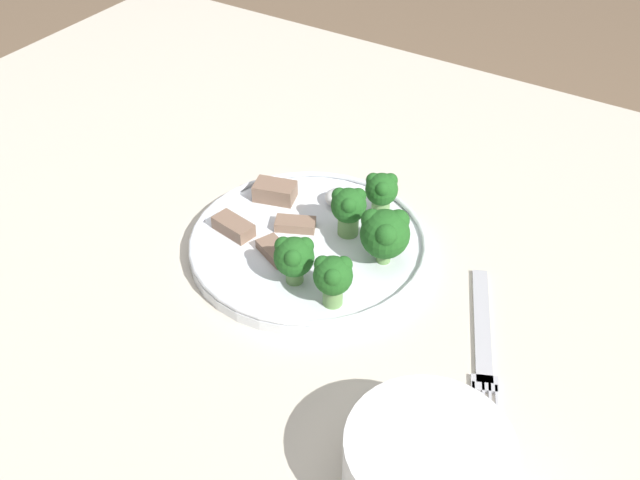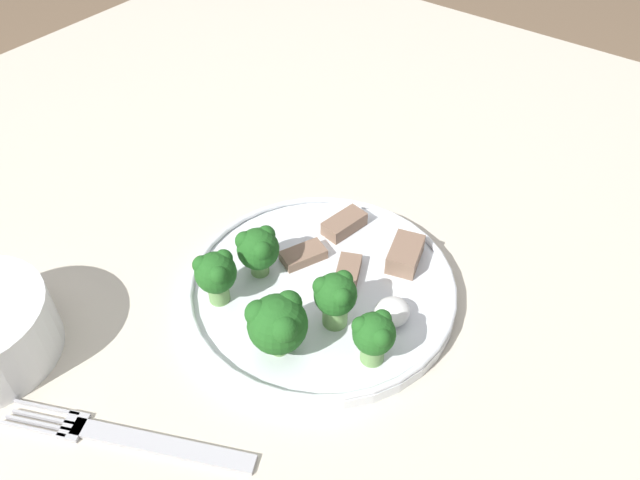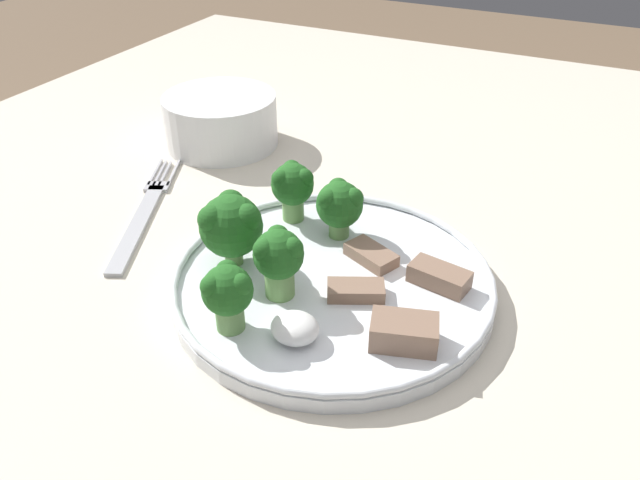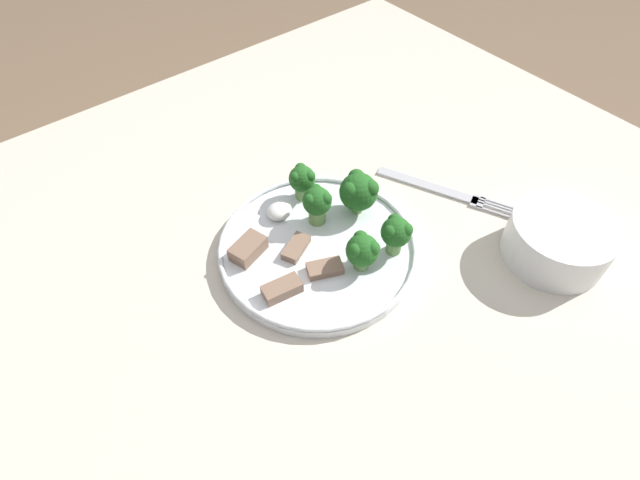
{
  "view_description": "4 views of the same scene",
  "coord_description": "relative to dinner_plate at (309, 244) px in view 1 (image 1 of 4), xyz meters",
  "views": [
    {
      "loc": [
        -0.38,
        0.41,
        1.27
      ],
      "look_at": [
        -0.06,
        -0.09,
        0.79
      ],
      "focal_mm": 42.0,
      "sensor_mm": 36.0,
      "label": 1
    },
    {
      "loc": [
        -0.36,
        -0.33,
        1.2
      ],
      "look_at": [
        -0.02,
        -0.08,
        0.8
      ],
      "focal_mm": 35.0,
      "sensor_mm": 36.0,
      "label": 2
    },
    {
      "loc": [
        0.12,
        -0.45,
        1.06
      ],
      "look_at": [
        -0.06,
        -0.09,
        0.79
      ],
      "focal_mm": 35.0,
      "sensor_mm": 36.0,
      "label": 3
    },
    {
      "loc": [
        0.21,
        0.22,
        1.25
      ],
      "look_at": [
        -0.03,
        -0.08,
        0.8
      ],
      "focal_mm": 28.0,
      "sensor_mm": 36.0,
      "label": 4
    }
  ],
  "objects": [
    {
      "name": "broccoli_floret_center_back",
      "position": [
        -0.08,
        -0.02,
        0.04
      ],
      "size": [
        0.05,
        0.05,
        0.06
      ],
      "color": "#709E56",
      "rests_on": "dinner_plate"
    },
    {
      "name": "broccoli_floret_front_left",
      "position": [
        -0.04,
        -0.08,
        0.03
      ],
      "size": [
        0.04,
        0.04,
        0.05
      ],
      "color": "#709E56",
      "rests_on": "dinner_plate"
    },
    {
      "name": "fork",
      "position": [
        -0.21,
        0.03,
        -0.01
      ],
      "size": [
        0.1,
        0.2,
        0.0
      ],
      "color": "#B2B2B7",
      "rests_on": "table"
    },
    {
      "name": "broccoli_floret_center_left",
      "position": [
        -0.03,
        -0.04,
        0.04
      ],
      "size": [
        0.04,
        0.04,
        0.06
      ],
      "color": "#709E56",
      "rests_on": "dinner_plate"
    },
    {
      "name": "meat_slice_edge_slice",
      "position": [
        0.07,
        -0.05,
        0.01
      ],
      "size": [
        0.05,
        0.04,
        0.02
      ],
      "color": "#846651",
      "rests_on": "dinner_plate"
    },
    {
      "name": "dinner_plate",
      "position": [
        0.0,
        0.0,
        0.0
      ],
      "size": [
        0.25,
        0.25,
        0.02
      ],
      "color": "white",
      "rests_on": "table"
    },
    {
      "name": "broccoli_floret_back_left",
      "position": [
        -0.02,
        0.06,
        0.03
      ],
      "size": [
        0.04,
        0.04,
        0.05
      ],
      "color": "#709E56",
      "rests_on": "dinner_plate"
    },
    {
      "name": "meat_slice_front_slice",
      "position": [
        0.02,
        0.04,
        0.01
      ],
      "size": [
        0.05,
        0.04,
        0.01
      ],
      "color": "#846651",
      "rests_on": "dinner_plate"
    },
    {
      "name": "meat_slice_middle_slice",
      "position": [
        0.02,
        -0.01,
        0.01
      ],
      "size": [
        0.05,
        0.04,
        0.01
      ],
      "color": "#846651",
      "rests_on": "dinner_plate"
    },
    {
      "name": "sauce_dollop",
      "position": [
        0.01,
        -0.07,
        0.01
      ],
      "size": [
        0.03,
        0.03,
        0.02
      ],
      "color": "white",
      "rests_on": "dinner_plate"
    },
    {
      "name": "table",
      "position": [
        0.04,
        0.1,
        -0.1
      ],
      "size": [
        1.23,
        1.17,
        0.76
      ],
      "color": "beige",
      "rests_on": "ground_plane"
    },
    {
      "name": "broccoli_floret_near_rim_left",
      "position": [
        -0.07,
        0.07,
        0.04
      ],
      "size": [
        0.04,
        0.04,
        0.05
      ],
      "color": "#709E56",
      "rests_on": "dinner_plate"
    },
    {
      "name": "cream_bowl",
      "position": [
        -0.23,
        0.19,
        0.02
      ],
      "size": [
        0.13,
        0.13,
        0.06
      ],
      "color": "white",
      "rests_on": "table"
    },
    {
      "name": "meat_slice_rear_slice",
      "position": [
        0.08,
        0.03,
        0.01
      ],
      "size": [
        0.05,
        0.03,
        0.02
      ],
      "color": "#846651",
      "rests_on": "dinner_plate"
    }
  ]
}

